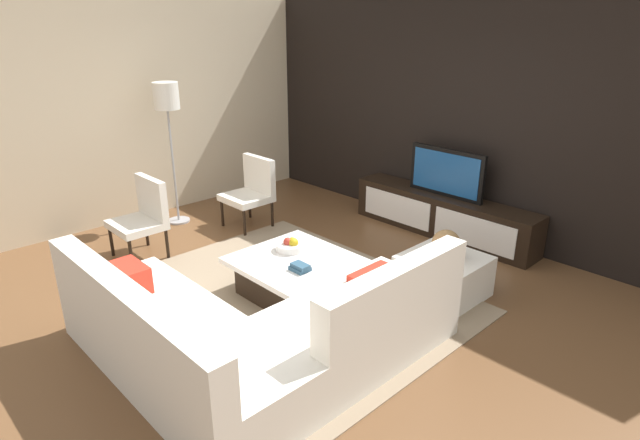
{
  "coord_description": "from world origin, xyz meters",
  "views": [
    {
      "loc": [
        3.28,
        -2.81,
        2.48
      ],
      "look_at": [
        -0.31,
        0.64,
        0.57
      ],
      "focal_mm": 29.53,
      "sensor_mm": 36.0,
      "label": 1
    }
  ],
  "objects_px": {
    "coffee_table": "(295,276)",
    "accent_chair_far": "(252,188)",
    "sectional_couch": "(252,333)",
    "fruit_bowl": "(290,246)",
    "floor_lamp": "(167,106)",
    "book_stack": "(300,267)",
    "decorative_ball": "(446,244)",
    "television": "(446,173)",
    "media_console": "(443,215)",
    "ottoman": "(443,276)",
    "accent_chair_near": "(144,213)"
  },
  "relations": [
    {
      "from": "sectional_couch",
      "to": "book_stack",
      "type": "bearing_deg",
      "value": 114.87
    },
    {
      "from": "floor_lamp",
      "to": "book_stack",
      "type": "relative_size",
      "value": 9.98
    },
    {
      "from": "accent_chair_far",
      "to": "book_stack",
      "type": "xyz_separation_m",
      "value": [
        1.98,
        -0.96,
        -0.08
      ]
    },
    {
      "from": "media_console",
      "to": "floor_lamp",
      "type": "distance_m",
      "value": 3.58
    },
    {
      "from": "television",
      "to": "book_stack",
      "type": "xyz_separation_m",
      "value": [
        0.12,
        -2.42,
        -0.37
      ]
    },
    {
      "from": "ottoman",
      "to": "book_stack",
      "type": "bearing_deg",
      "value": -123.53
    },
    {
      "from": "sectional_couch",
      "to": "decorative_ball",
      "type": "distance_m",
      "value": 2.02
    },
    {
      "from": "media_console",
      "to": "accent_chair_near",
      "type": "distance_m",
      "value": 3.47
    },
    {
      "from": "television",
      "to": "ottoman",
      "type": "bearing_deg",
      "value": -55.84
    },
    {
      "from": "decorative_ball",
      "to": "media_console",
      "type": "bearing_deg",
      "value": 124.17
    },
    {
      "from": "floor_lamp",
      "to": "fruit_bowl",
      "type": "distance_m",
      "value": 2.58
    },
    {
      "from": "media_console",
      "to": "coffee_table",
      "type": "height_order",
      "value": "media_console"
    },
    {
      "from": "media_console",
      "to": "coffee_table",
      "type": "xyz_separation_m",
      "value": [
        -0.1,
        -2.3,
        -0.05
      ]
    },
    {
      "from": "floor_lamp",
      "to": "decorative_ball",
      "type": "bearing_deg",
      "value": 13.21
    },
    {
      "from": "media_console",
      "to": "floor_lamp",
      "type": "height_order",
      "value": "floor_lamp"
    },
    {
      "from": "coffee_table",
      "to": "accent_chair_near",
      "type": "xyz_separation_m",
      "value": [
        -1.84,
        -0.57,
        0.29
      ]
    },
    {
      "from": "sectional_couch",
      "to": "decorative_ball",
      "type": "bearing_deg",
      "value": 79.43
    },
    {
      "from": "floor_lamp",
      "to": "decorative_ball",
      "type": "relative_size",
      "value": 6.66
    },
    {
      "from": "accent_chair_near",
      "to": "accent_chair_far",
      "type": "bearing_deg",
      "value": 84.75
    },
    {
      "from": "sectional_couch",
      "to": "coffee_table",
      "type": "relative_size",
      "value": 2.28
    },
    {
      "from": "coffee_table",
      "to": "accent_chair_near",
      "type": "bearing_deg",
      "value": -162.67
    },
    {
      "from": "sectional_couch",
      "to": "accent_chair_far",
      "type": "distance_m",
      "value": 2.97
    },
    {
      "from": "television",
      "to": "media_console",
      "type": "bearing_deg",
      "value": -90.0
    },
    {
      "from": "accent_chair_near",
      "to": "television",
      "type": "bearing_deg",
      "value": 54.02
    },
    {
      "from": "accent_chair_near",
      "to": "ottoman",
      "type": "bearing_deg",
      "value": 27.52
    },
    {
      "from": "television",
      "to": "floor_lamp",
      "type": "bearing_deg",
      "value": -141.25
    },
    {
      "from": "media_console",
      "to": "television",
      "type": "distance_m",
      "value": 0.53
    },
    {
      "from": "media_console",
      "to": "accent_chair_far",
      "type": "relative_size",
      "value": 2.73
    },
    {
      "from": "coffee_table",
      "to": "accent_chair_far",
      "type": "distance_m",
      "value": 1.97
    },
    {
      "from": "media_console",
      "to": "accent_chair_far",
      "type": "bearing_deg",
      "value": -141.86
    },
    {
      "from": "coffee_table",
      "to": "fruit_bowl",
      "type": "distance_m",
      "value": 0.31
    },
    {
      "from": "accent_chair_far",
      "to": "accent_chair_near",
      "type": "bearing_deg",
      "value": -83.02
    },
    {
      "from": "sectional_couch",
      "to": "decorative_ball",
      "type": "height_order",
      "value": "sectional_couch"
    },
    {
      "from": "media_console",
      "to": "ottoman",
      "type": "bearing_deg",
      "value": -55.83
    },
    {
      "from": "coffee_table",
      "to": "accent_chair_far",
      "type": "relative_size",
      "value": 1.19
    },
    {
      "from": "decorative_ball",
      "to": "book_stack",
      "type": "bearing_deg",
      "value": -123.53
    },
    {
      "from": "fruit_bowl",
      "to": "accent_chair_near",
      "type": "bearing_deg",
      "value": -157.9
    },
    {
      "from": "ottoman",
      "to": "book_stack",
      "type": "relative_size",
      "value": 3.94
    },
    {
      "from": "ottoman",
      "to": "fruit_bowl",
      "type": "height_order",
      "value": "fruit_bowl"
    },
    {
      "from": "fruit_bowl",
      "to": "decorative_ball",
      "type": "xyz_separation_m",
      "value": [
        1.15,
        0.91,
        0.11
      ]
    },
    {
      "from": "decorative_ball",
      "to": "coffee_table",
      "type": "bearing_deg",
      "value": -133.81
    },
    {
      "from": "coffee_table",
      "to": "fruit_bowl",
      "type": "height_order",
      "value": "fruit_bowl"
    },
    {
      "from": "floor_lamp",
      "to": "book_stack",
      "type": "xyz_separation_m",
      "value": [
        2.74,
        -0.32,
        -1.08
      ]
    },
    {
      "from": "sectional_couch",
      "to": "fruit_bowl",
      "type": "height_order",
      "value": "sectional_couch"
    },
    {
      "from": "sectional_couch",
      "to": "decorative_ball",
      "type": "xyz_separation_m",
      "value": [
        0.37,
        1.97,
        0.24
      ]
    },
    {
      "from": "ottoman",
      "to": "fruit_bowl",
      "type": "distance_m",
      "value": 1.48
    },
    {
      "from": "accent_chair_near",
      "to": "fruit_bowl",
      "type": "bearing_deg",
      "value": 20.18
    },
    {
      "from": "television",
      "to": "coffee_table",
      "type": "relative_size",
      "value": 0.95
    },
    {
      "from": "coffee_table",
      "to": "decorative_ball",
      "type": "bearing_deg",
      "value": 46.19
    },
    {
      "from": "television",
      "to": "coffee_table",
      "type": "bearing_deg",
      "value": -92.49
    }
  ]
}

